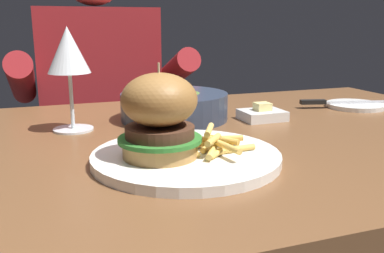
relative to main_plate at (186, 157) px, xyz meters
The scene contains 10 objects.
dining_table 0.18m from the main_plate, 62.18° to the left, with size 1.30×0.78×0.74m.
main_plate is the anchor object (origin of this frame).
burger_sandwich 0.08m from the main_plate, behind, with size 0.12×0.12×0.13m.
fries_pile 0.05m from the main_plate, 12.07° to the right, with size 0.11×0.12×0.03m.
wine_glass 0.31m from the main_plate, 119.14° to the left, with size 0.08×0.08×0.19m.
bread_plate 0.57m from the main_plate, 25.86° to the left, with size 0.13×0.13×0.01m, color white.
table_knife 0.53m from the main_plate, 29.39° to the left, with size 0.20×0.07×0.01m.
butter_dish 0.31m from the main_plate, 40.83° to the left, with size 0.09×0.07×0.04m.
soup_bowl 0.28m from the main_plate, 76.36° to the left, with size 0.22×0.22×0.06m.
diner_person 0.82m from the main_plate, 91.12° to the left, with size 0.51×0.36×1.18m.
Camera 1 is at (-0.26, -0.69, 0.94)m, focal length 40.00 mm.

